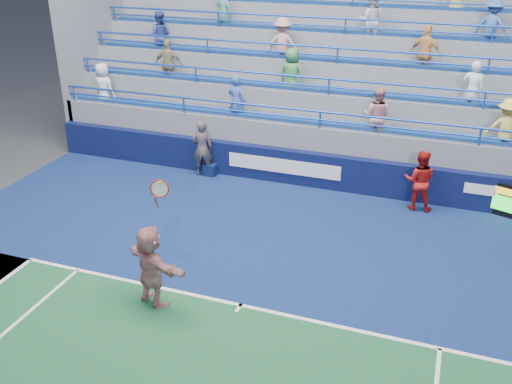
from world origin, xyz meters
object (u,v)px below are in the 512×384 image
at_px(judge_chair, 211,169).
at_px(tennis_player, 151,266).
at_px(serve_speed_board, 501,199).
at_px(ball_girl, 419,181).
at_px(line_judge, 202,148).

height_order(judge_chair, tennis_player, tennis_player).
distance_m(judge_chair, tennis_player, 6.96).
height_order(serve_speed_board, ball_girl, ball_girl).
bearing_deg(ball_girl, judge_chair, -3.58).
distance_m(serve_speed_board, line_judge, 8.97).
bearing_deg(judge_chair, serve_speed_board, 0.86).
distance_m(tennis_player, line_judge, 6.91).
height_order(judge_chair, line_judge, line_judge).
height_order(tennis_player, ball_girl, tennis_player).
xyz_separation_m(serve_speed_board, tennis_player, (-7.10, -6.87, 0.44)).
relative_size(tennis_player, ball_girl, 1.67).
distance_m(serve_speed_board, tennis_player, 9.89).
bearing_deg(line_judge, ball_girl, 155.38).
height_order(line_judge, ball_girl, line_judge).
distance_m(judge_chair, line_judge, 0.75).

